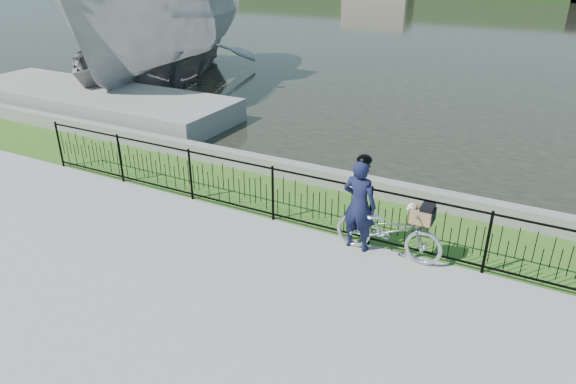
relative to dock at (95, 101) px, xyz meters
The scene contains 10 objects.
ground 11.42m from the dock, 28.81° to the right, with size 120.00×120.00×0.00m, color gray.
grass_strip 10.42m from the dock, 16.17° to the right, with size 60.00×2.00×0.01m, color #39631F.
water 29.26m from the dock, 70.02° to the left, with size 120.00×120.00×0.00m, color #26261D.
quay_wall 10.18m from the dock, 10.76° to the right, with size 60.00×0.30×0.40m, color gray.
fence 10.74m from the dock, 21.31° to the right, with size 14.00×0.06×1.15m, color black, non-canonical shape.
dock is the anchor object (origin of this frame).
bicycle_rig 12.14m from the dock, 19.75° to the right, with size 1.90×0.66×1.12m.
cyclist 11.62m from the dock, 20.75° to the right, with size 0.66×0.47×1.78m.
boat_near 4.64m from the dock, 94.67° to the left, with size 6.95×12.56×6.39m.
boat_far 4.90m from the dock, 110.56° to the left, with size 9.65×11.76×2.12m.
Camera 1 is at (3.49, -6.26, 4.86)m, focal length 32.00 mm.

